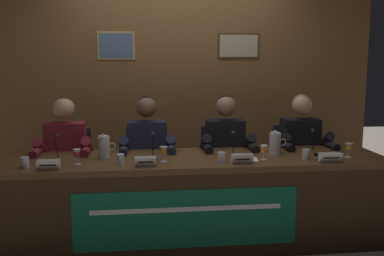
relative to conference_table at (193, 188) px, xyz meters
name	(u,v)px	position (x,y,z in m)	size (l,w,h in m)	color
ground_plane	(192,241)	(0.00, 0.11, -0.51)	(12.00, 12.00, 0.00)	gray
wall_back_panelled	(178,83)	(0.00, 1.52, 0.79)	(4.49, 0.14, 2.60)	brown
conference_table	(193,188)	(0.00, 0.00, 0.00)	(3.29, 0.80, 0.75)	brown
chair_far_left	(70,178)	(-1.12, 0.69, -0.07)	(0.44, 0.44, 0.91)	black
panelist_far_left	(65,154)	(-1.12, 0.49, 0.21)	(0.51, 0.48, 1.24)	black
nameplate_far_left	(48,165)	(-1.12, -0.20, 0.28)	(0.17, 0.06, 0.08)	white
juice_glass_far_left	(77,154)	(-0.93, -0.05, 0.32)	(0.06, 0.06, 0.12)	white
water_cup_far_left	(25,163)	(-1.31, -0.12, 0.27)	(0.06, 0.06, 0.08)	silver
microphone_far_left	(56,153)	(-1.11, 0.07, 0.31)	(0.06, 0.17, 0.22)	black
chair_center_left	(148,176)	(-0.37, 0.69, -0.07)	(0.44, 0.44, 0.91)	black
panelist_center_left	(147,152)	(-0.37, 0.49, 0.21)	(0.51, 0.48, 1.24)	black
nameplate_center_left	(145,162)	(-0.39, -0.18, 0.28)	(0.17, 0.06, 0.08)	white
juice_glass_center_left	(164,151)	(-0.25, -0.03, 0.32)	(0.06, 0.06, 0.12)	white
water_cup_center_left	(120,160)	(-0.59, -0.09, 0.27)	(0.06, 0.06, 0.08)	silver
microphone_center_left	(153,151)	(-0.33, 0.06, 0.31)	(0.06, 0.17, 0.22)	black
chair_center_right	(222,173)	(0.38, 0.69, -0.07)	(0.44, 0.44, 0.91)	black
panelist_center_right	(227,150)	(0.38, 0.49, 0.21)	(0.51, 0.48, 1.24)	black
nameplate_center_right	(242,159)	(0.37, -0.17, 0.28)	(0.17, 0.06, 0.08)	white
juice_glass_center_right	(264,150)	(0.58, -0.06, 0.32)	(0.06, 0.06, 0.12)	white
water_cup_center_right	(221,158)	(0.21, -0.12, 0.27)	(0.06, 0.06, 0.08)	silver
microphone_center_right	(235,149)	(0.36, 0.05, 0.31)	(0.06, 0.17, 0.22)	black
chair_far_right	(295,171)	(1.12, 0.69, -0.07)	(0.44, 0.44, 0.91)	black
panelist_far_right	(303,148)	(1.12, 0.49, 0.21)	(0.51, 0.48, 1.24)	black
nameplate_far_right	(331,157)	(1.09, -0.20, 0.28)	(0.19, 0.06, 0.08)	white
juice_glass_far_right	(349,147)	(1.32, -0.05, 0.32)	(0.06, 0.06, 0.12)	white
water_cup_far_right	(306,155)	(0.93, -0.08, 0.27)	(0.06, 0.06, 0.08)	silver
microphone_far_right	(316,146)	(1.08, 0.08, 0.31)	(0.06, 0.17, 0.22)	black
water_pitcher_left_side	(104,147)	(-0.74, 0.15, 0.33)	(0.15, 0.10, 0.21)	silver
water_pitcher_right_side	(275,143)	(0.74, 0.16, 0.33)	(0.15, 0.10, 0.21)	silver
document_stack_center_right	(245,160)	(0.42, -0.06, 0.24)	(0.23, 0.18, 0.01)	white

